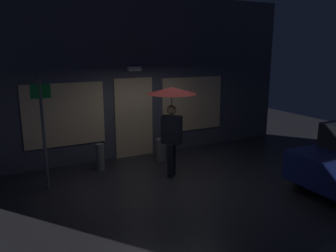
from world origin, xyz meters
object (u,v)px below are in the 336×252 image
(person_with_umbrella, at_px, (172,109))
(sidewalk_bollard, at_px, (100,157))
(street_sign_post, at_px, (43,128))
(sidewalk_bollard_2, at_px, (161,150))

(person_with_umbrella, xyz_separation_m, sidewalk_bollard, (-1.39, 1.18, -1.30))
(sidewalk_bollard, bearing_deg, street_sign_post, -155.01)
(street_sign_post, xyz_separation_m, sidewalk_bollard_2, (3.03, 0.60, -1.05))
(sidewalk_bollard, distance_m, sidewalk_bollard_2, 1.68)
(person_with_umbrella, xyz_separation_m, sidewalk_bollard_2, (0.29, 1.15, -1.33))
(person_with_umbrella, relative_size, street_sign_post, 0.89)
(street_sign_post, height_order, sidewalk_bollard, street_sign_post)
(street_sign_post, distance_m, sidewalk_bollard, 1.81)
(person_with_umbrella, relative_size, sidewalk_bollard, 3.16)
(person_with_umbrella, distance_m, sidewalk_bollard_2, 1.78)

